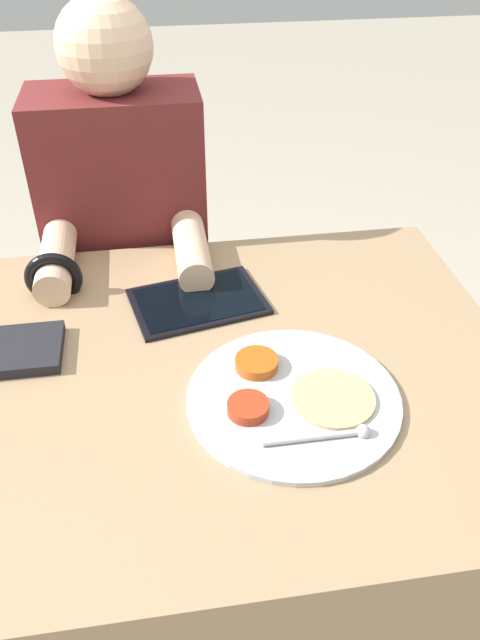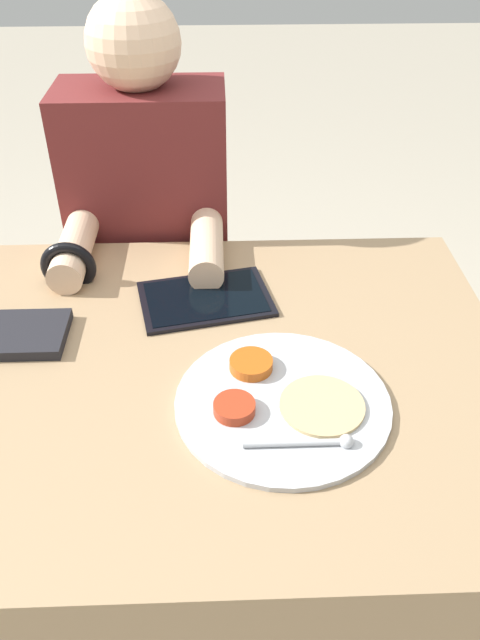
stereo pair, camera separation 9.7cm
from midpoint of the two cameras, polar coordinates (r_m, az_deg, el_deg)
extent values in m
plane|color=#B2A893|center=(1.64, -3.01, -23.93)|extent=(12.00, 12.00, 0.00)
cube|color=#9E7F5B|center=(1.33, -3.53, -16.27)|extent=(1.19, 0.83, 0.73)
cylinder|color=#B7BABF|center=(0.99, 6.75, -7.59)|extent=(0.34, 0.34, 0.01)
cylinder|color=#B75114|center=(1.03, 3.73, -4.15)|extent=(0.07, 0.07, 0.02)
cylinder|color=#A83319|center=(0.96, 2.42, -8.13)|extent=(0.06, 0.06, 0.02)
cylinder|color=tan|center=(0.98, 10.36, -7.80)|extent=(0.13, 0.13, 0.01)
cylinder|color=#B7BABF|center=(0.92, 8.09, -11.21)|extent=(0.15, 0.01, 0.01)
sphere|color=#B7BABF|center=(0.94, 12.71, -10.92)|extent=(0.02, 0.02, 0.02)
cube|color=silver|center=(1.16, -17.11, -1.58)|extent=(0.16, 0.12, 0.01)
cube|color=black|center=(1.15, -17.17, -1.35)|extent=(0.16, 0.13, 0.02)
cube|color=black|center=(1.20, -0.87, 1.86)|extent=(0.28, 0.21, 0.01)
cube|color=black|center=(1.20, -0.87, 2.04)|extent=(0.25, 0.19, 0.00)
cube|color=black|center=(1.80, -5.28, -5.20)|extent=(0.33, 0.22, 0.44)
cube|color=maroon|center=(1.50, -6.39, 9.49)|extent=(0.36, 0.20, 0.59)
sphere|color=beige|center=(1.37, -7.57, 23.84)|extent=(0.19, 0.19, 0.19)
cylinder|color=beige|center=(1.33, -12.85, 6.39)|extent=(0.07, 0.24, 0.07)
cylinder|color=beige|center=(1.31, -0.94, 6.77)|extent=(0.07, 0.24, 0.07)
torus|color=black|center=(1.27, -13.32, 4.68)|extent=(0.11, 0.02, 0.11)
camera|label=1|loc=(0.05, -87.36, 2.01)|focal=35.00mm
camera|label=2|loc=(0.05, 92.64, -2.01)|focal=35.00mm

